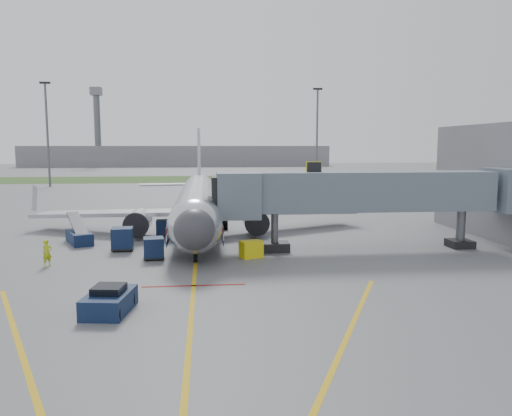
{
  "coord_description": "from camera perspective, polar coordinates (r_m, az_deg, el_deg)",
  "views": [
    {
      "loc": [
        0.76,
        -32.42,
        8.09
      ],
      "look_at": [
        4.71,
        6.45,
        3.2
      ],
      "focal_mm": 35.0,
      "sensor_mm": 36.0,
      "label": 1
    }
  ],
  "objects": [
    {
      "name": "ground",
      "position": [
        33.43,
        -6.98,
        -6.93
      ],
      "size": [
        400.0,
        400.0,
        0.0
      ],
      "primitive_type": "plane",
      "color": "#565659",
      "rests_on": "ground"
    },
    {
      "name": "grass_strip",
      "position": [
        122.69,
        -6.15,
        3.32
      ],
      "size": [
        300.0,
        25.0,
        0.01
      ],
      "primitive_type": "cube",
      "color": "#2D4C1E",
      "rests_on": "ground"
    },
    {
      "name": "apron_markings",
      "position": [
        26.31,
        -7.3,
        -10.83
      ],
      "size": [
        21.52,
        50.0,
        0.01
      ],
      "color": "gold",
      "rests_on": "ground"
    },
    {
      "name": "airliner",
      "position": [
        47.99,
        -6.66,
        0.57
      ],
      "size": [
        32.1,
        35.67,
        10.25
      ],
      "color": "silver",
      "rests_on": "ground"
    },
    {
      "name": "jet_bridge",
      "position": [
        39.5,
        12.07,
        1.72
      ],
      "size": [
        25.3,
        4.0,
        6.9
      ],
      "color": "slate",
      "rests_on": "ground"
    },
    {
      "name": "light_mast_left",
      "position": [
        106.98,
        -22.74,
        8.03
      ],
      "size": [
        2.0,
        0.44,
        20.4
      ],
      "color": "#595B60",
      "rests_on": "ground"
    },
    {
      "name": "light_mast_right",
      "position": [
        110.16,
        6.99,
        8.48
      ],
      "size": [
        2.0,
        0.44,
        20.4
      ],
      "color": "#595B60",
      "rests_on": "ground"
    },
    {
      "name": "distant_terminal",
      "position": [
        202.75,
        -8.89,
        5.9
      ],
      "size": [
        120.0,
        14.0,
        8.0
      ],
      "primitive_type": "cube",
      "color": "slate",
      "rests_on": "ground"
    },
    {
      "name": "control_tower",
      "position": [
        201.8,
        -17.69,
        9.43
      ],
      "size": [
        4.0,
        4.0,
        30.0
      ],
      "color": "#595B60",
      "rests_on": "ground"
    },
    {
      "name": "pushback_tug",
      "position": [
        25.78,
        -16.43,
        -10.16
      ],
      "size": [
        2.41,
        3.45,
        1.33
      ],
      "color": "#0C1A39",
      "rests_on": "ground"
    },
    {
      "name": "baggage_cart_a",
      "position": [
        45.51,
        -10.47,
        -2.26
      ],
      "size": [
        1.4,
        1.4,
        1.48
      ],
      "color": "#0C1A39",
      "rests_on": "ground"
    },
    {
      "name": "baggage_cart_b",
      "position": [
        40.15,
        -15.02,
        -3.42
      ],
      "size": [
        1.76,
        1.76,
        1.78
      ],
      "color": "#0C1A39",
      "rests_on": "ground"
    },
    {
      "name": "baggage_cart_c",
      "position": [
        36.6,
        -11.61,
        -4.52
      ],
      "size": [
        1.62,
        1.62,
        1.56
      ],
      "color": "#0C1A39",
      "rests_on": "ground"
    },
    {
      "name": "belt_loader",
      "position": [
        44.23,
        -19.56,
        -3.06
      ],
      "size": [
        3.13,
        4.9,
        2.34
      ],
      "color": "#0C1A39",
      "rests_on": "ground"
    },
    {
      "name": "ground_power_cart",
      "position": [
        36.35,
        -0.56,
        -4.75
      ],
      "size": [
        1.8,
        1.5,
        1.23
      ],
      "color": "yellow",
      "rests_on": "ground"
    },
    {
      "name": "ramp_worker",
      "position": [
        36.56,
        -22.76,
        -4.77
      ],
      "size": [
        0.77,
        0.77,
        1.81
      ],
      "primitive_type": "imported",
      "rotation": [
        0.0,
        0.0,
        0.77
      ],
      "color": "#B0CB17",
      "rests_on": "ground"
    }
  ]
}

